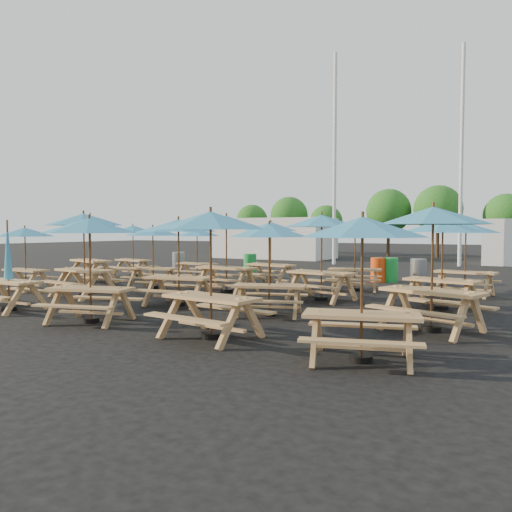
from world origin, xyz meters
The scene contains 34 objects.
ground centered at (0.00, 0.00, 0.00)m, with size 120.00×120.00×0.00m, color black.
picnic_unit_1 centered at (-6.24, -2.79, 1.80)m, with size 1.85×1.85×2.08m.
picnic_unit_2 centered at (-6.34, 0.02, 2.21)m, with size 2.83×2.83×2.56m.
picnic_unit_3 centered at (-6.58, 2.52, 1.89)m, with size 2.25×2.25×2.19m.
picnic_unit_4 centered at (-2.93, -5.60, 0.92)m, with size 1.76×1.54×2.23m.
picnic_unit_5 centered at (-3.23, -3.00, 2.15)m, with size 2.46×2.46×2.49m.
picnic_unit_6 centered at (-3.01, -0.27, 1.82)m, with size 2.15×2.15×2.11m.
picnic_unit_7 centered at (-3.34, 2.67, 1.77)m, with size 1.87×1.87×2.05m.
picnic_unit_8 centered at (0.07, -5.72, 1.95)m, with size 2.45×2.45×2.25m.
picnic_unit_9 centered at (0.18, -2.87, 1.97)m, with size 2.29×2.29×2.28m.
picnic_unit_10 centered at (-0.23, 0.03, 2.12)m, with size 2.24×2.24×2.45m.
picnic_unit_11 centered at (0.01, 2.53, 1.97)m, with size 2.34×2.34×2.29m.
picnic_unit_12 centered at (3.20, -5.71, 2.02)m, with size 2.31×2.31×2.34m.
picnic_unit_13 centered at (2.97, -3.05, 1.85)m, with size 2.42×2.42×2.14m.
picnic_unit_14 centered at (3.05, -0.12, 2.10)m, with size 2.51×2.51×2.43m.
picnic_unit_15 centered at (3.13, 2.53, 1.86)m, with size 2.34×2.34×2.16m.
picnic_unit_16 centered at (6.09, -5.91, 1.90)m, with size 2.44×2.44×2.20m.
picnic_unit_17 centered at (6.58, -3.07, 2.12)m, with size 2.73×2.73×2.46m.
picnic_unit_18 centered at (6.27, -0.13, 1.96)m, with size 2.44×2.44×2.27m.
picnic_unit_19 centered at (6.43, 2.93, 1.92)m, with size 2.21×2.21×2.22m.
waste_bin_0 centered at (-6.68, 5.64, 0.46)m, with size 0.57×0.57×0.92m, color gray.
waste_bin_1 centered at (-2.87, 5.95, 0.46)m, with size 0.57×0.57×0.92m, color green.
waste_bin_2 centered at (3.02, 5.62, 0.46)m, with size 0.57×0.57×0.92m, color #E1410D.
waste_bin_3 centered at (3.41, 5.84, 0.46)m, with size 0.57×0.57×0.92m, color green.
waste_bin_4 centered at (4.50, 5.64, 0.46)m, with size 0.57×0.57×0.92m, color gray.
mast_0 centered at (-2.00, 14.00, 6.00)m, with size 0.20×0.20×12.00m, color silver.
mast_1 centered at (4.50, 16.00, 6.00)m, with size 0.20×0.20×12.00m, color silver.
event_tent_0 centered at (-8.00, 18.00, 1.40)m, with size 8.00×4.00×2.80m, color silver.
tree_0 centered at (-14.07, 25.25, 2.83)m, with size 2.80×2.80×4.24m.
tree_1 centered at (-9.74, 23.90, 3.15)m, with size 3.11×3.11×4.72m.
tree_2 centered at (-6.39, 23.65, 2.62)m, with size 2.59×2.59×3.93m.
tree_3 centered at (-1.75, 24.72, 3.41)m, with size 3.36×3.36×5.09m.
tree_4 centered at (1.90, 24.26, 3.46)m, with size 3.41×3.41×5.17m.
tree_5 centered at (6.22, 24.67, 2.97)m, with size 2.94×2.94×4.45m.
Camera 1 is at (8.42, -13.13, 1.98)m, focal length 35.00 mm.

